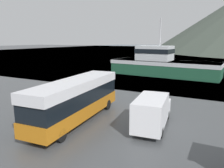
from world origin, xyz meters
TOP-DOWN VIEW (x-y plane):
  - water_surface at (0.00, 140.88)m, footprint 240.00×240.00m
  - tour_bus at (-2.93, 9.49)m, footprint 3.24×10.53m
  - delivery_van at (2.85, 10.90)m, footprint 2.67×6.05m
  - fishing_boat at (-2.86, 35.33)m, footprint 19.57×7.22m
  - storage_bin at (-6.94, 9.96)m, footprint 1.21×1.12m
  - mooring_bollard at (-5.97, 20.08)m, footprint 0.32×0.32m

SIDE VIEW (x-z plane):
  - water_surface at x=0.00m, z-range 0.00..0.00m
  - mooring_bollard at x=-5.97m, z-range 0.04..0.90m
  - storage_bin at x=-6.94m, z-range 0.01..1.24m
  - delivery_van at x=2.85m, z-range 0.07..2.49m
  - tour_bus at x=-2.93m, z-range 0.20..3.55m
  - fishing_boat at x=-2.86m, z-range -3.05..7.07m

